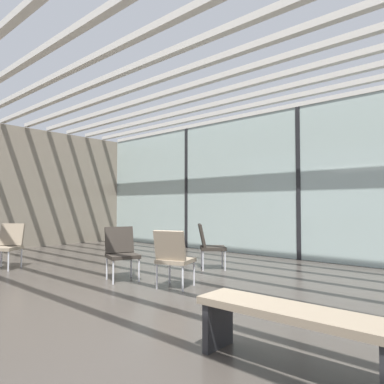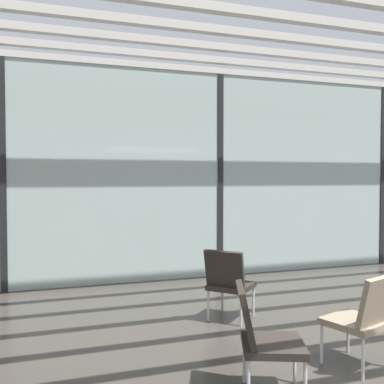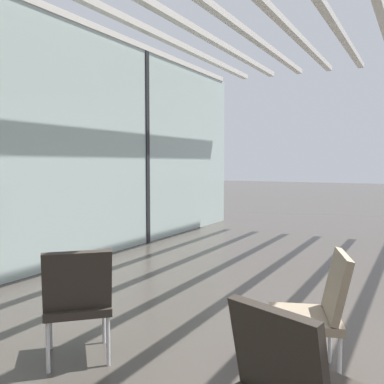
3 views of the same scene
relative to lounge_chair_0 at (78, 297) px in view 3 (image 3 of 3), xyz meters
name	(u,v)px [view 3 (image 3 of 3)]	position (x,y,z in m)	size (l,w,h in m)	color
window_mullion_2	(146,148)	(4.32, 2.32, 1.26)	(0.10, 0.12, 3.52)	black
lounge_chair_0	(78,297)	(0.00, 0.00, 0.00)	(0.71, 0.71, 0.87)	#28231E
lounge_chair_2	(294,380)	(-0.46, -1.74, 0.00)	(0.66, 0.64, 0.87)	#28231E
lounge_chair_3	(317,306)	(0.63, -1.61, 0.00)	(0.62, 0.65, 0.87)	#7F705B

